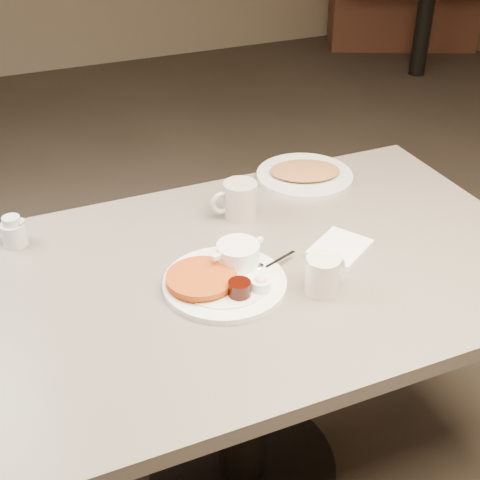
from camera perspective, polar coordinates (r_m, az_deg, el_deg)
name	(u,v)px	position (r m, az deg, el deg)	size (l,w,h in m)	color
diner_table	(243,323)	(1.70, 0.27, -7.16)	(1.50, 0.90, 0.75)	slate
main_plate	(224,275)	(1.53, -1.36, -3.06)	(0.38, 0.34, 0.07)	white
coffee_mug_near	(323,274)	(1.50, 7.21, -2.94)	(0.12, 0.10, 0.09)	silver
napkin	(340,249)	(1.66, 8.63, -0.76)	(0.19, 0.18, 0.02)	white
coffee_mug_far	(239,200)	(1.77, -0.10, 3.48)	(0.13, 0.10, 0.10)	#BEAFA1
creamer_right	(13,232)	(1.76, -19.02, 0.67)	(0.08, 0.07, 0.08)	beige
hash_plate	(305,174)	(2.00, 5.61, 5.69)	(0.37, 0.37, 0.04)	silver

